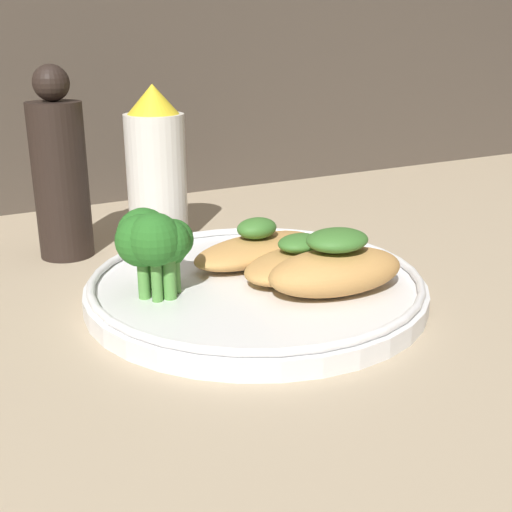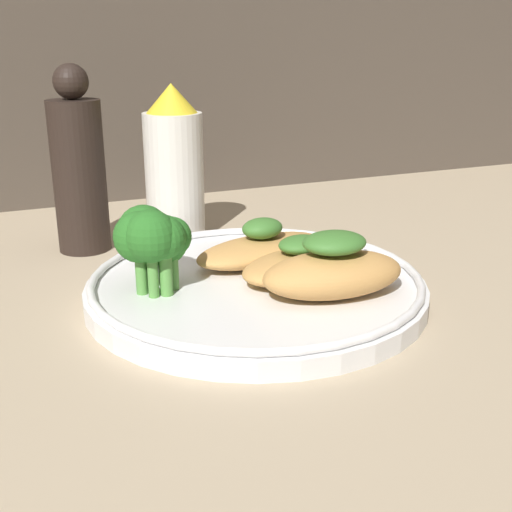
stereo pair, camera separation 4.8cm
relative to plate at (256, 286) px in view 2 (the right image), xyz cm
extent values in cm
cube|color=tan|center=(0.00, 0.00, -1.49)|extent=(180.00, 180.00, 1.00)
cylinder|color=white|center=(0.00, 0.00, -0.29)|extent=(25.60, 25.60, 1.40)
torus|color=white|center=(0.00, 0.00, 0.71)|extent=(25.00, 25.00, 0.60)
ellipsoid|color=tan|center=(3.93, -4.72, 2.00)|extent=(10.86, 6.36, 3.18)
ellipsoid|color=#3D752D|center=(3.93, -4.72, 4.36)|extent=(4.90, 4.07, 1.54)
ellipsoid|color=tan|center=(3.33, -0.88, 1.47)|extent=(11.22, 7.94, 2.13)
ellipsoid|color=#3D752D|center=(3.33, -0.88, 3.16)|extent=(4.31, 3.75, 1.25)
ellipsoid|color=tan|center=(2.13, 3.71, 1.45)|extent=(12.70, 7.61, 2.09)
ellipsoid|color=#3D752D|center=(2.13, 3.71, 3.31)|extent=(3.94, 3.39, 1.64)
cylinder|color=#569942|center=(-6.16, 0.89, 1.91)|extent=(0.79, 0.79, 3.01)
sphere|color=#286B23|center=(-6.16, 0.89, 4.42)|extent=(2.87, 2.87, 2.87)
cylinder|color=#569942|center=(-6.61, 1.85, 1.51)|extent=(0.79, 0.79, 2.20)
sphere|color=#286B23|center=(-6.61, 1.85, 3.93)|extent=(3.76, 3.76, 3.76)
cylinder|color=#569942|center=(-7.83, 2.34, 1.85)|extent=(0.73, 0.73, 2.87)
sphere|color=#286B23|center=(-7.83, 2.34, 4.62)|extent=(3.84, 3.84, 3.84)
cylinder|color=#569942|center=(-8.48, 0.94, 1.90)|extent=(0.87, 0.87, 2.98)
sphere|color=#286B23|center=(-8.48, 0.94, 4.67)|extent=(3.66, 3.66, 3.66)
cylinder|color=#569942|center=(-7.88, 0.14, 2.01)|extent=(0.76, 0.76, 3.20)
sphere|color=#286B23|center=(-7.88, 0.14, 4.91)|extent=(3.70, 3.70, 3.70)
cylinder|color=#569942|center=(-6.93, 0.31, 2.02)|extent=(0.93, 0.93, 3.23)
sphere|color=#286B23|center=(-6.93, 0.31, 4.71)|extent=(3.05, 3.05, 3.05)
cylinder|color=white|center=(-1.18, 17.25, 5.11)|extent=(5.61, 5.61, 12.19)
cone|color=yellow|center=(-1.18, 17.25, 12.54)|extent=(4.77, 4.77, 2.68)
cylinder|color=black|center=(-10.07, 17.25, 5.86)|extent=(4.74, 4.74, 13.70)
sphere|color=black|center=(-10.07, 17.25, 14.25)|extent=(3.08, 3.08, 3.08)
camera|label=1|loc=(-21.96, -39.56, 17.98)|focal=45.00mm
camera|label=2|loc=(-17.67, -41.65, 17.98)|focal=45.00mm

